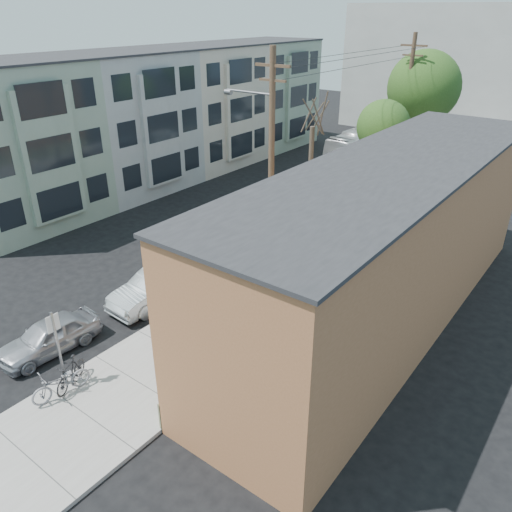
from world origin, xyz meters
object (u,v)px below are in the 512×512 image
Objects in this scene: patron_green at (255,323)px; car_2 at (270,228)px; parking_meter_near at (186,289)px; car_1 at (158,286)px; patio_chair_b at (209,361)px; parked_bike_a at (70,373)px; car_3 at (322,197)px; cyclist at (191,308)px; car_4 at (362,178)px; car_0 at (49,336)px; tree_leafy_mid at (383,127)px; utility_pole_near at (270,157)px; bus at (364,144)px; parked_bike_b at (61,383)px; tree_leafy_far at (424,87)px; patron_grey at (229,328)px; parking_meter_far at (307,220)px; sign_post at (57,342)px; tree_bare at (309,187)px.

patron_green is 9.88m from car_2.
parking_meter_near is 0.70× the size of patron_green.
patio_chair_b is at bearing -22.09° from car_1.
car_3 is (-1.85, 19.67, 0.18)m from parked_bike_a.
car_4 is at bearing -100.10° from cyclist.
tree_leafy_mid is at bearing 87.02° from car_0.
utility_pole_near is 7.79m from car_1.
bus reaches higher than car_3.
tree_leafy_mid is at bearing -105.43° from cyclist.
tree_leafy_far is at bearing 99.38° from parked_bike_b.
tree_leafy_far reaches higher than patron_grey.
tree_leafy_far reaches higher than parked_bike_a.
parking_meter_far is 16.00m from parked_bike_b.
sign_post reaches higher than car_3.
parking_meter_far is at bearing -70.77° from bus.
bus is at bearing 102.50° from car_2.
tree_leafy_far is at bearing 111.07° from patio_chair_b.
car_1 is at bearing -98.36° from parking_meter_far.
tree_leafy_mid is at bearing 86.18° from car_1.
parking_meter_far is at bearing -92.24° from tree_leafy_far.
car_4 is at bearing 69.76° from parked_bike_a.
parked_bike_b is 0.21× the size of bus.
parked_bike_b is (0.48, -0.41, -1.17)m from sign_post.
parking_meter_near is 1.80m from cyclist.
patron_green is at bearing -69.86° from car_3.
sign_post is at bearing -81.18° from car_2.
parking_meter_far is 0.20× the size of tree_bare.
sign_post is at bearing 57.11° from cyclist.
parking_meter_near is 6.43m from parked_bike_b.
tree_leafy_mid reaches higher than patio_chair_b.
patron_grey is 1.02× the size of parked_bike_a.
sign_post reaches higher than cyclist.
cyclist is 0.49× the size of car_4.
patio_chair_b is 0.09× the size of bus.
parking_meter_near is 0.14× the size of tree_leafy_far.
car_3 is (-0.00, 14.02, 0.08)m from car_1.
bus is at bearing 98.32° from car_0.
car_4 is at bearing 96.71° from utility_pole_near.
patron_grey is 4.79m from car_1.
tree_leafy_far reaches higher than tree_bare.
patio_chair_b is at bearing -35.86° from parking_meter_near.
utility_pole_near reaches higher than sign_post.
bus is at bearing 114.11° from car_4.
patron_grey reaches higher than parked_bike_b.
utility_pole_near is at bearing -162.76° from patron_grey.
parking_meter_near is 24.30m from tree_leafy_far.
tree_leafy_mid is at bearing 113.14° from patio_chair_b.
tree_bare reaches higher than parking_meter_far.
patron_grey is 0.42× the size of car_4.
patio_chair_b is 6.21m from car_0.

